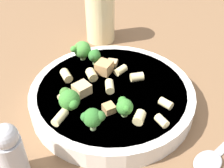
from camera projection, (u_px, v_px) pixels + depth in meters
The scene contains 24 objects.
ground_plane at pixel (112, 103), 0.52m from camera, with size 2.00×2.00×0.00m, color brown.
pasta_bowl at pixel (112, 94), 0.51m from camera, with size 0.29×0.29×0.03m.
broccoli_floret_0 at pixel (69, 99), 0.44m from camera, with size 0.03×0.04×0.04m.
broccoli_floret_1 at pixel (93, 118), 0.41m from camera, with size 0.03×0.03×0.04m.
broccoli_floret_2 at pixel (82, 50), 0.56m from camera, with size 0.04×0.03×0.04m.
broccoli_floret_3 at pixel (125, 107), 0.43m from camera, with size 0.03×0.03×0.03m.
broccoli_floret_4 at pixel (94, 56), 0.54m from camera, with size 0.03×0.02×0.03m.
rigatoni_0 at pixel (139, 118), 0.43m from camera, with size 0.02×0.02×0.02m, color beige.
rigatoni_1 at pixel (65, 95), 0.47m from camera, with size 0.01×0.01×0.02m, color beige.
rigatoni_2 at pixel (66, 76), 0.51m from camera, with size 0.02×0.02×0.03m, color beige.
rigatoni_3 at pixel (161, 121), 0.43m from camera, with size 0.01×0.01×0.02m, color beige.
rigatoni_4 at pixel (166, 103), 0.46m from camera, with size 0.01×0.01×0.02m, color beige.
rigatoni_5 at pixel (121, 70), 0.53m from camera, with size 0.01×0.01×0.02m, color beige.
rigatoni_6 at pixel (60, 117), 0.43m from camera, with size 0.01×0.01×0.03m, color beige.
rigatoni_7 at pixel (109, 86), 0.49m from camera, with size 0.02×0.02×0.03m, color beige.
rigatoni_8 at pixel (92, 75), 0.51m from camera, with size 0.02×0.02×0.02m, color beige.
rigatoni_9 at pixel (137, 77), 0.51m from camera, with size 0.02×0.02×0.02m, color beige.
chicken_chunk_0 at pixel (109, 108), 0.45m from camera, with size 0.02×0.02×0.01m, color tan.
chicken_chunk_1 at pixel (112, 63), 0.55m from camera, with size 0.02×0.02×0.01m, color tan.
chicken_chunk_2 at pixel (82, 89), 0.48m from camera, with size 0.03×0.03×0.02m, color tan.
chicken_chunk_3 at pixel (104, 67), 0.53m from camera, with size 0.03×0.03×0.02m, color tan.
drinking_glass at pixel (100, 19), 0.67m from camera, with size 0.07×0.07×0.12m.
pepper_shaker at pixel (10, 152), 0.37m from camera, with size 0.04×0.04×0.10m.
spoon at pixel (216, 155), 0.42m from camera, with size 0.16×0.04×0.01m.
Camera 1 is at (-0.25, -0.29, 0.35)m, focal length 45.00 mm.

